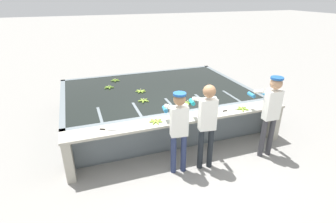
{
  "coord_description": "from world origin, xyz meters",
  "views": [
    {
      "loc": [
        -1.95,
        -4.23,
        3.24
      ],
      "look_at": [
        0.0,
        1.17,
        0.62
      ],
      "focal_mm": 28.0,
      "sensor_mm": 36.0,
      "label": 1
    }
  ],
  "objects_px": {
    "banana_bunch_floating_1": "(115,80)",
    "banana_bunch_ledge_1": "(242,109)",
    "banana_bunch_floating_3": "(109,87)",
    "knife_0": "(106,129)",
    "worker_2": "(271,109)",
    "banana_bunch_floating_0": "(143,101)",
    "worker_0": "(179,125)",
    "worker_1": "(207,119)",
    "banana_bunch_floating_2": "(179,98)",
    "banana_bunch_floating_4": "(188,103)",
    "knife_1": "(228,110)",
    "banana_bunch_floating_5": "(141,91)",
    "banana_bunch_ledge_0": "(156,121)"
  },
  "relations": [
    {
      "from": "banana_bunch_floating_4",
      "to": "banana_bunch_floating_5",
      "type": "height_order",
      "value": "same"
    },
    {
      "from": "worker_2",
      "to": "banana_bunch_floating_5",
      "type": "xyz_separation_m",
      "value": [
        -2.1,
        2.4,
        -0.18
      ]
    },
    {
      "from": "worker_2",
      "to": "banana_bunch_floating_0",
      "type": "height_order",
      "value": "worker_2"
    },
    {
      "from": "banana_bunch_floating_1",
      "to": "banana_bunch_floating_4",
      "type": "distance_m",
      "value": 2.61
    },
    {
      "from": "worker_2",
      "to": "knife_1",
      "type": "bearing_deg",
      "value": 136.73
    },
    {
      "from": "banana_bunch_floating_0",
      "to": "banana_bunch_ledge_1",
      "type": "xyz_separation_m",
      "value": [
        1.92,
        -1.21,
        0.0
      ]
    },
    {
      "from": "worker_1",
      "to": "banana_bunch_floating_0",
      "type": "bearing_deg",
      "value": 114.85
    },
    {
      "from": "knife_0",
      "to": "banana_bunch_ledge_1",
      "type": "bearing_deg",
      "value": -1.35
    },
    {
      "from": "banana_bunch_floating_2",
      "to": "knife_0",
      "type": "height_order",
      "value": "banana_bunch_floating_2"
    },
    {
      "from": "banana_bunch_floating_4",
      "to": "worker_0",
      "type": "bearing_deg",
      "value": -120.91
    },
    {
      "from": "worker_1",
      "to": "knife_0",
      "type": "height_order",
      "value": "worker_1"
    },
    {
      "from": "banana_bunch_floating_0",
      "to": "banana_bunch_floating_3",
      "type": "xyz_separation_m",
      "value": [
        -0.63,
        1.24,
        0.0
      ]
    },
    {
      "from": "worker_2",
      "to": "knife_0",
      "type": "height_order",
      "value": "worker_2"
    },
    {
      "from": "banana_bunch_floating_3",
      "to": "knife_0",
      "type": "relative_size",
      "value": 0.85
    },
    {
      "from": "banana_bunch_floating_1",
      "to": "banana_bunch_floating_5",
      "type": "xyz_separation_m",
      "value": [
        0.47,
        -1.13,
        -0.0
      ]
    },
    {
      "from": "worker_1",
      "to": "banana_bunch_floating_4",
      "type": "height_order",
      "value": "worker_1"
    },
    {
      "from": "banana_bunch_floating_1",
      "to": "banana_bunch_ledge_0",
      "type": "relative_size",
      "value": 0.99
    },
    {
      "from": "worker_2",
      "to": "banana_bunch_floating_0",
      "type": "xyz_separation_m",
      "value": [
        -2.21,
        1.74,
        -0.18
      ]
    },
    {
      "from": "banana_bunch_floating_1",
      "to": "banana_bunch_floating_5",
      "type": "bearing_deg",
      "value": -67.47
    },
    {
      "from": "banana_bunch_floating_1",
      "to": "banana_bunch_ledge_1",
      "type": "bearing_deg",
      "value": -52.66
    },
    {
      "from": "worker_1",
      "to": "banana_bunch_floating_1",
      "type": "height_order",
      "value": "worker_1"
    },
    {
      "from": "worker_1",
      "to": "worker_2",
      "type": "xyz_separation_m",
      "value": [
        1.42,
        -0.05,
        0.02
      ]
    },
    {
      "from": "banana_bunch_floating_3",
      "to": "knife_1",
      "type": "xyz_separation_m",
      "value": [
        2.21,
        -2.4,
        -0.01
      ]
    },
    {
      "from": "banana_bunch_floating_0",
      "to": "banana_bunch_floating_1",
      "type": "xyz_separation_m",
      "value": [
        -0.37,
        1.79,
        0.0
      ]
    },
    {
      "from": "banana_bunch_floating_3",
      "to": "banana_bunch_ledge_1",
      "type": "bearing_deg",
      "value": -43.82
    },
    {
      "from": "worker_2",
      "to": "banana_bunch_floating_3",
      "type": "xyz_separation_m",
      "value": [
        -2.84,
        2.98,
        -0.18
      ]
    },
    {
      "from": "worker_0",
      "to": "knife_0",
      "type": "bearing_deg",
      "value": 158.61
    },
    {
      "from": "worker_2",
      "to": "knife_1",
      "type": "relative_size",
      "value": 5.02
    },
    {
      "from": "worker_2",
      "to": "banana_bunch_floating_2",
      "type": "relative_size",
      "value": 6.25
    },
    {
      "from": "banana_bunch_floating_2",
      "to": "banana_bunch_ledge_1",
      "type": "height_order",
      "value": "banana_bunch_ledge_1"
    },
    {
      "from": "banana_bunch_floating_2",
      "to": "banana_bunch_floating_0",
      "type": "bearing_deg",
      "value": 172.91
    },
    {
      "from": "worker_1",
      "to": "banana_bunch_floating_4",
      "type": "distance_m",
      "value": 1.23
    },
    {
      "from": "worker_2",
      "to": "worker_0",
      "type": "bearing_deg",
      "value": 176.92
    },
    {
      "from": "banana_bunch_floating_5",
      "to": "worker_2",
      "type": "bearing_deg",
      "value": -48.8
    },
    {
      "from": "banana_bunch_floating_2",
      "to": "banana_bunch_ledge_1",
      "type": "distance_m",
      "value": 1.54
    },
    {
      "from": "banana_bunch_floating_3",
      "to": "banana_bunch_floating_5",
      "type": "relative_size",
      "value": 0.99
    },
    {
      "from": "banana_bunch_floating_0",
      "to": "banana_bunch_ledge_0",
      "type": "relative_size",
      "value": 0.99
    },
    {
      "from": "banana_bunch_floating_0",
      "to": "knife_1",
      "type": "bearing_deg",
      "value": -36.19
    },
    {
      "from": "worker_1",
      "to": "banana_bunch_floating_0",
      "type": "relative_size",
      "value": 6.33
    },
    {
      "from": "worker_1",
      "to": "knife_0",
      "type": "bearing_deg",
      "value": 163.16
    },
    {
      "from": "banana_bunch_floating_0",
      "to": "worker_1",
      "type": "bearing_deg",
      "value": -65.15
    },
    {
      "from": "worker_0",
      "to": "worker_1",
      "type": "relative_size",
      "value": 0.94
    },
    {
      "from": "worker_1",
      "to": "banana_bunch_floating_2",
      "type": "relative_size",
      "value": 6.21
    },
    {
      "from": "banana_bunch_ledge_1",
      "to": "knife_1",
      "type": "distance_m",
      "value": 0.34
    },
    {
      "from": "banana_bunch_floating_1",
      "to": "banana_bunch_ledge_1",
      "type": "xyz_separation_m",
      "value": [
        2.29,
        -3.0,
        0.0
      ]
    },
    {
      "from": "banana_bunch_floating_2",
      "to": "banana_bunch_ledge_0",
      "type": "height_order",
      "value": "banana_bunch_ledge_0"
    },
    {
      "from": "worker_1",
      "to": "banana_bunch_floating_1",
      "type": "xyz_separation_m",
      "value": [
        -1.15,
        3.48,
        -0.16
      ]
    },
    {
      "from": "banana_bunch_ledge_1",
      "to": "banana_bunch_floating_0",
      "type": "bearing_deg",
      "value": 147.77
    },
    {
      "from": "knife_1",
      "to": "banana_bunch_floating_1",
      "type": "bearing_deg",
      "value": 123.48
    },
    {
      "from": "worker_0",
      "to": "banana_bunch_ledge_0",
      "type": "xyz_separation_m",
      "value": [
        -0.29,
        0.5,
        -0.1
      ]
    }
  ]
}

